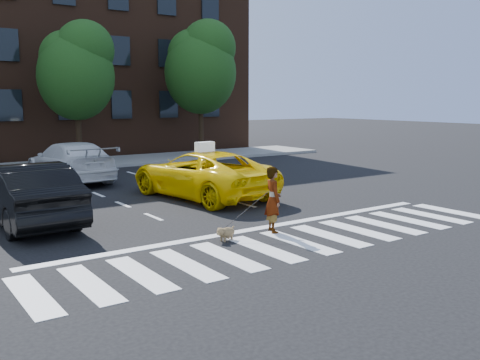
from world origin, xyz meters
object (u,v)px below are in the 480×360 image
object	(u,v)px
tree_mid	(77,67)
black_sedan	(27,194)
tree_right	(201,64)
woman	(273,200)
white_suv	(70,162)
dog	(225,232)
taxi	(202,174)

from	to	relation	value
tree_mid	black_sedan	xyz separation A→B (m)	(-5.26, -11.45, -4.02)
tree_right	woman	bearing A→B (deg)	-115.06
black_sedan	white_suv	world-z (taller)	black_sedan
white_suv	woman	distance (m)	11.40
tree_mid	dog	world-z (taller)	tree_mid
tree_right	dog	bearing A→B (deg)	-119.14
dog	black_sedan	bearing A→B (deg)	110.62
black_sedan	white_suv	xyz separation A→B (m)	(3.32, 6.86, -0.02)
tree_mid	tree_right	size ratio (longest dim) A/B	0.92
tree_right	taxi	bearing A→B (deg)	-120.83
tree_right	white_suv	xyz separation A→B (m)	(-8.93, -4.59, -4.46)
tree_mid	taxi	size ratio (longest dim) A/B	1.25
tree_mid	tree_right	distance (m)	7.01
white_suv	dog	world-z (taller)	white_suv
tree_right	taxi	world-z (taller)	tree_right
tree_mid	tree_right	xyz separation A→B (m)	(7.00, -0.00, 0.41)
tree_mid	white_suv	xyz separation A→B (m)	(-1.93, -4.59, -4.05)
taxi	white_suv	world-z (taller)	white_suv
taxi	dog	size ratio (longest dim) A/B	9.43
black_sedan	woman	bearing A→B (deg)	136.17
tree_mid	black_sedan	distance (m)	13.23
white_suv	tree_right	bearing A→B (deg)	-154.47
taxi	black_sedan	world-z (taller)	black_sedan
black_sedan	dog	distance (m)	5.63
tree_mid	dog	bearing A→B (deg)	-96.71
woman	dog	xyz separation A→B (m)	(-1.44, -0.01, -0.63)
taxi	tree_right	bearing A→B (deg)	-127.97
dog	white_suv	bearing A→B (deg)	73.75
woman	taxi	bearing A→B (deg)	7.74
black_sedan	tree_mid	bearing A→B (deg)	-115.82
woman	dog	bearing A→B (deg)	109.62
white_suv	dog	distance (m)	11.33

